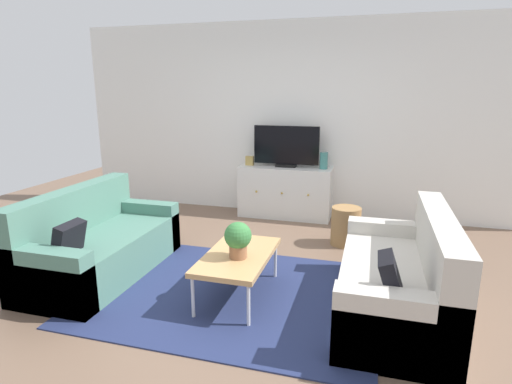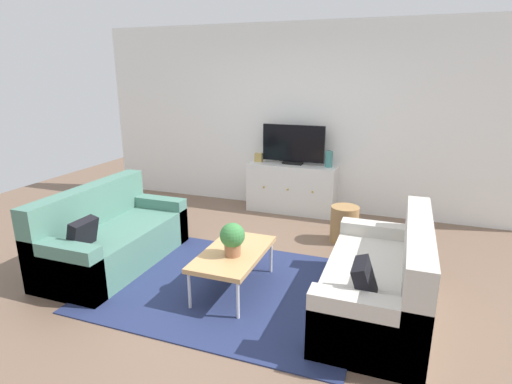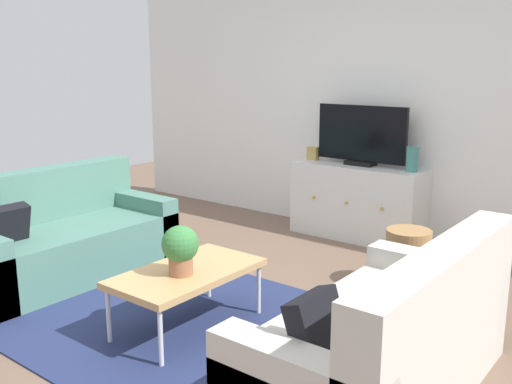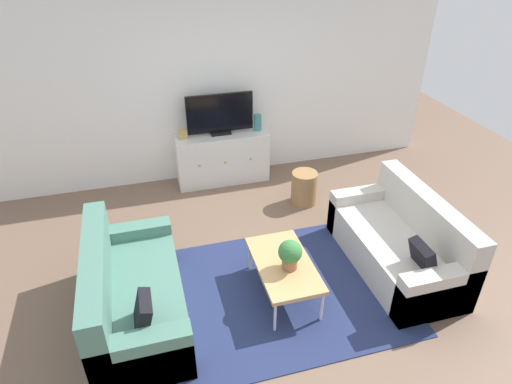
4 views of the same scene
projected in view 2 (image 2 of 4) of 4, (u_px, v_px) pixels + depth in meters
The scene contains 12 objects.
ground_plane at pixel (235, 280), 4.13m from camera, with size 10.00×10.00×0.00m, color brown.
wall_back at pixel (301, 119), 6.04m from camera, with size 6.40×0.12×2.70m, color white.
area_rug at pixel (229, 286), 3.99m from camera, with size 2.50×1.90×0.01m, color navy.
couch_left_side at pixel (109, 239), 4.43m from camera, with size 0.82×1.67×0.84m.
couch_right_side at pixel (385, 284), 3.48m from camera, with size 0.82×1.67×0.84m.
coffee_table at pixel (233, 254), 3.85m from camera, with size 0.54×0.97×0.40m.
potted_plant at pixel (232, 238), 3.71m from camera, with size 0.23×0.23×0.31m.
tv_console at pixel (292, 188), 6.08m from camera, with size 1.29×0.47×0.72m.
flat_screen_tv at pixel (293, 145), 5.92m from camera, with size 0.92×0.16×0.57m.
glass_vase at pixel (329, 159), 5.78m from camera, with size 0.11×0.11×0.23m, color teal.
mantel_clock at pixel (259, 157), 6.14m from camera, with size 0.11×0.07×0.13m, color tan.
wicker_basket at pixel (344, 224), 5.01m from camera, with size 0.34×0.34×0.45m, color #9E7547.
Camera 2 is at (1.48, -3.41, 2.02)m, focal length 28.72 mm.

